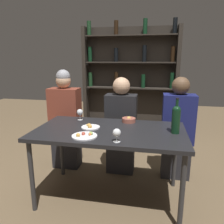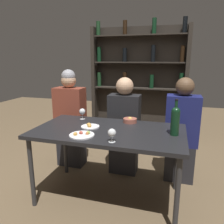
# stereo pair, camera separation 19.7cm
# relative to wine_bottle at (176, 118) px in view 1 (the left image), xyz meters

# --- Properties ---
(ground_plane) EXTENTS (10.00, 10.00, 0.00)m
(ground_plane) POSITION_rel_wine_bottle_xyz_m (-0.63, -0.02, -0.90)
(ground_plane) COLOR brown
(dining_table) EXTENTS (1.48, 0.81, 0.75)m
(dining_table) POSITION_rel_wine_bottle_xyz_m (-0.63, -0.02, -0.21)
(dining_table) COLOR black
(dining_table) RESTS_ON ground_plane
(wine_rack_wall) EXTENTS (1.60, 0.21, 2.04)m
(wine_rack_wall) POSITION_rel_wine_bottle_xyz_m (-0.62, 1.71, 0.17)
(wine_rack_wall) COLOR #28231E
(wine_rack_wall) RESTS_ON ground_plane
(wine_bottle) EXTENTS (0.08, 0.08, 0.34)m
(wine_bottle) POSITION_rel_wine_bottle_xyz_m (0.00, 0.00, 0.00)
(wine_bottle) COLOR black
(wine_bottle) RESTS_ON dining_table
(wine_glass_0) EXTENTS (0.07, 0.07, 0.13)m
(wine_glass_0) POSITION_rel_wine_bottle_xyz_m (-1.03, 0.27, -0.06)
(wine_glass_0) COLOR silver
(wine_glass_0) RESTS_ON dining_table
(wine_glass_1) EXTENTS (0.07, 0.07, 0.12)m
(wine_glass_1) POSITION_rel_wine_bottle_xyz_m (-0.50, -0.33, -0.07)
(wine_glass_1) COLOR silver
(wine_glass_1) RESTS_ON dining_table
(food_plate_0) EXTENTS (0.19, 0.19, 0.04)m
(food_plate_0) POSITION_rel_wine_bottle_xyz_m (-0.83, -0.00, -0.13)
(food_plate_0) COLOR white
(food_plate_0) RESTS_ON dining_table
(food_plate_1) EXTENTS (0.23, 0.23, 0.04)m
(food_plate_1) POSITION_rel_wine_bottle_xyz_m (-0.81, -0.26, -0.14)
(food_plate_1) COLOR white
(food_plate_1) RESTS_ON dining_table
(snack_bowl) EXTENTS (0.15, 0.15, 0.06)m
(snack_bowl) POSITION_rel_wine_bottle_xyz_m (-0.47, 0.28, -0.12)
(snack_bowl) COLOR #995142
(snack_bowl) RESTS_ON dining_table
(seated_person_left) EXTENTS (0.39, 0.22, 1.30)m
(seated_person_left) POSITION_rel_wine_bottle_xyz_m (-1.34, 0.56, -0.27)
(seated_person_left) COLOR #26262B
(seated_person_left) RESTS_ON ground_plane
(seated_person_center) EXTENTS (0.38, 0.22, 1.22)m
(seated_person_center) POSITION_rel_wine_bottle_xyz_m (-0.60, 0.56, -0.32)
(seated_person_center) COLOR #26262B
(seated_person_center) RESTS_ON ground_plane
(seated_person_right) EXTENTS (0.37, 0.22, 1.23)m
(seated_person_right) POSITION_rel_wine_bottle_xyz_m (0.08, 0.56, -0.31)
(seated_person_right) COLOR #26262B
(seated_person_right) RESTS_ON ground_plane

